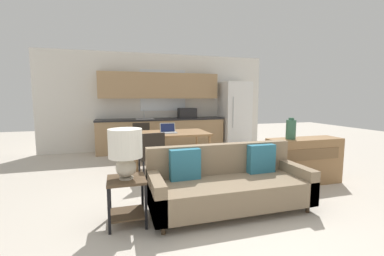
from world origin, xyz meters
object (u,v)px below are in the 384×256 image
(dining_table, at_px, (170,135))
(vase, at_px, (291,129))
(side_table, at_px, (127,194))
(dining_chair_far_left, at_px, (142,140))
(credenza, at_px, (304,161))
(couch, at_px, (228,184))
(dining_chair_near_left, at_px, (152,154))
(refrigerator, at_px, (234,115))
(table_lamp, at_px, (125,148))
(laptop, at_px, (168,130))

(dining_table, height_order, vase, vase)
(side_table, distance_m, dining_chair_far_left, 3.12)
(dining_table, xyz_separation_m, dining_chair_far_left, (-0.50, 0.83, -0.21))
(credenza, height_order, dining_chair_far_left, dining_chair_far_left)
(couch, xyz_separation_m, credenza, (1.69, 0.58, 0.06))
(vase, xyz_separation_m, dining_chair_near_left, (-2.23, 0.80, -0.46))
(refrigerator, relative_size, credenza, 1.49)
(refrigerator, height_order, dining_chair_far_left, refrigerator)
(table_lamp, height_order, dining_chair_near_left, table_lamp)
(refrigerator, height_order, credenza, refrigerator)
(dining_table, height_order, credenza, credenza)
(couch, bearing_deg, refrigerator, 63.18)
(credenza, height_order, vase, vase)
(refrigerator, bearing_deg, dining_table, -143.35)
(refrigerator, xyz_separation_m, side_table, (-3.28, -3.97, -0.60))
(vase, bearing_deg, side_table, -166.59)
(couch, height_order, credenza, couch)
(dining_chair_far_left, distance_m, laptop, 1.04)
(refrigerator, distance_m, laptop, 2.95)
(dining_chair_far_left, bearing_deg, laptop, -63.53)
(dining_table, distance_m, credenza, 2.61)
(laptop, bearing_deg, credenza, -37.90)
(refrigerator, height_order, side_table, refrigerator)
(credenza, bearing_deg, table_lamp, -167.91)
(couch, height_order, dining_chair_far_left, dining_chair_far_left)
(laptop, bearing_deg, side_table, -113.74)
(side_table, relative_size, credenza, 0.42)
(dining_table, distance_m, couch, 2.25)
(dining_table, bearing_deg, laptop, -129.72)
(dining_chair_far_left, bearing_deg, dining_chair_near_left, -90.48)
(dining_chair_near_left, bearing_deg, credenza, 154.59)
(side_table, bearing_deg, refrigerator, 50.39)
(dining_chair_far_left, bearing_deg, credenza, -44.99)
(side_table, distance_m, dining_chair_near_left, 1.53)
(credenza, xyz_separation_m, laptop, (-2.07, 1.56, 0.41))
(couch, bearing_deg, credenza, 18.93)
(dining_table, bearing_deg, couch, -81.60)
(side_table, height_order, laptop, laptop)
(vase, bearing_deg, couch, -157.08)
(vase, relative_size, laptop, 1.11)
(dining_table, relative_size, dining_chair_near_left, 1.78)
(dining_chair_near_left, bearing_deg, laptop, -128.20)
(side_table, bearing_deg, dining_chair_far_left, 81.23)
(dining_table, bearing_deg, side_table, -113.46)
(side_table, relative_size, table_lamp, 0.94)
(dining_table, distance_m, dining_chair_near_left, 0.96)
(couch, relative_size, credenza, 1.61)
(dining_table, xyz_separation_m, dining_chair_near_left, (-0.49, -0.80, -0.21))
(dining_table, relative_size, laptop, 4.84)
(credenza, bearing_deg, dining_table, 141.27)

